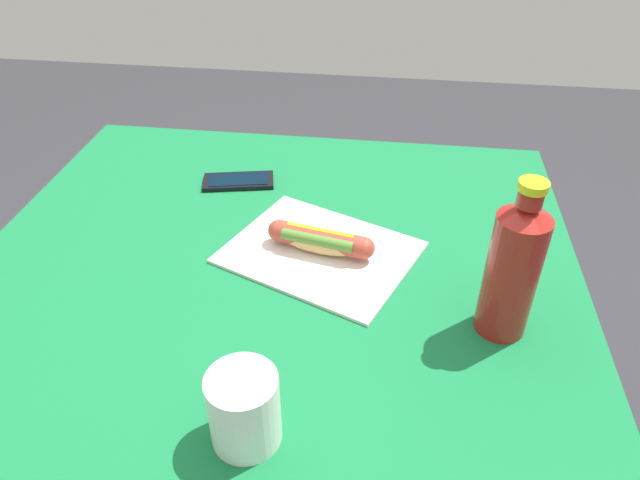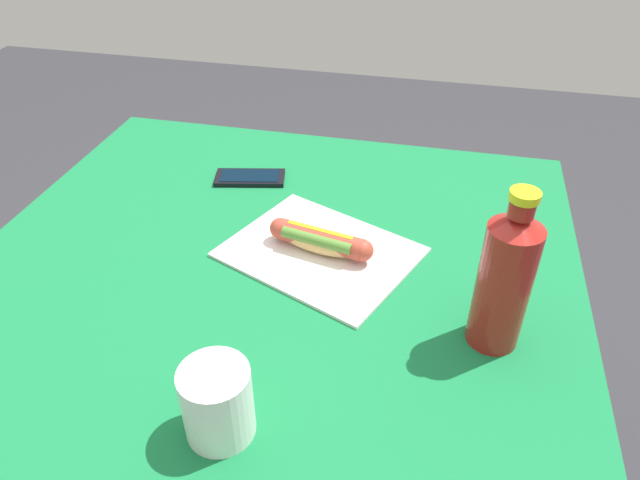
# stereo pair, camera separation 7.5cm
# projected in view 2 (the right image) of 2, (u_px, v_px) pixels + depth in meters

# --- Properties ---
(dining_table) EXTENTS (1.05, 1.01, 0.78)m
(dining_table) POSITION_uv_depth(u_px,v_px,m) (275.00, 322.00, 1.10)
(dining_table) COLOR brown
(dining_table) RESTS_ON ground
(paper_wrapper) EXTENTS (0.38, 0.35, 0.01)m
(paper_wrapper) POSITION_uv_depth(u_px,v_px,m) (320.00, 252.00, 1.04)
(paper_wrapper) COLOR silver
(paper_wrapper) RESTS_ON dining_table
(hot_dog) EXTENTS (0.19, 0.08, 0.05)m
(hot_dog) POSITION_uv_depth(u_px,v_px,m) (320.00, 240.00, 1.02)
(hot_dog) COLOR tan
(hot_dog) RESTS_ON paper_wrapper
(cell_phone) EXTENTS (0.16, 0.09, 0.01)m
(cell_phone) POSITION_uv_depth(u_px,v_px,m) (250.00, 178.00, 1.25)
(cell_phone) COLOR black
(cell_phone) RESTS_ON dining_table
(soda_bottle) EXTENTS (0.08, 0.08, 0.26)m
(soda_bottle) POSITION_uv_depth(u_px,v_px,m) (505.00, 279.00, 0.81)
(soda_bottle) COLOR maroon
(soda_bottle) RESTS_ON dining_table
(drinking_cup) EXTENTS (0.09, 0.09, 0.10)m
(drinking_cup) POSITION_uv_depth(u_px,v_px,m) (217.00, 402.00, 0.71)
(drinking_cup) COLOR white
(drinking_cup) RESTS_ON dining_table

